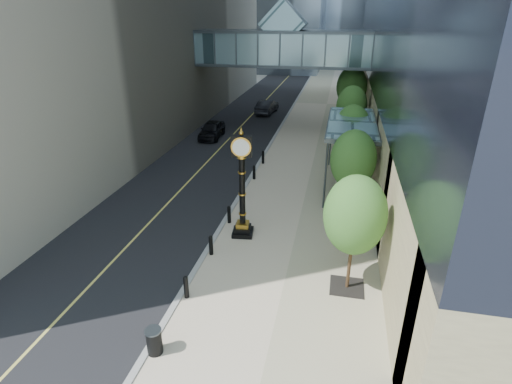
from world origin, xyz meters
TOP-DOWN VIEW (x-y plane):
  - ground at (0.00, 0.00)m, footprint 320.00×320.00m
  - road at (-7.00, 40.00)m, footprint 8.00×180.00m
  - sidewalk at (1.00, 40.00)m, footprint 8.00×180.00m
  - curb at (-3.00, 40.00)m, footprint 0.25×180.00m
  - skywalk at (-3.00, 28.00)m, footprint 17.00×4.20m
  - entrance_canopy at (3.48, 14.00)m, footprint 3.00×8.00m
  - bollard_row at (-2.70, 9.00)m, footprint 0.20×16.20m
  - street_trees at (3.60, 17.64)m, footprint 2.88×28.66m
  - street_clock at (-1.68, 6.33)m, footprint 1.14×1.14m
  - trash_bin at (-2.70, -1.92)m, footprint 0.68×0.68m
  - pedestrian at (3.02, 13.13)m, footprint 0.61×0.42m
  - car_near at (-8.63, 22.92)m, footprint 1.96×4.46m
  - car_far at (-5.49, 33.60)m, footprint 2.04×4.73m

SIDE VIEW (x-z plane):
  - ground at x=0.00m, z-range 0.00..0.00m
  - road at x=-7.00m, z-range 0.00..0.02m
  - sidewalk at x=1.00m, z-range 0.00..0.06m
  - curb at x=-3.00m, z-range 0.00..0.07m
  - bollard_row at x=-2.70m, z-range 0.06..0.96m
  - trash_bin at x=-2.70m, z-range 0.06..0.96m
  - car_near at x=-8.63m, z-range 0.02..1.51m
  - car_far at x=-5.49m, z-range 0.02..1.54m
  - pedestrian at x=3.02m, z-range 0.06..1.67m
  - street_clock at x=-1.68m, z-range -0.30..5.19m
  - street_trees at x=3.60m, z-range 0.65..6.58m
  - entrance_canopy at x=3.48m, z-range 2.00..6.38m
  - skywalk at x=-3.00m, z-range 4.81..10.61m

